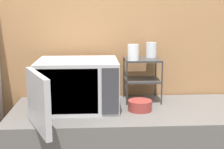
{
  "coord_description": "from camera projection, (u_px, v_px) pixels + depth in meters",
  "views": [
    {
      "loc": [
        -0.38,
        -1.57,
        1.52
      ],
      "look_at": [
        -0.26,
        0.35,
        1.14
      ],
      "focal_mm": 50.0,
      "sensor_mm": 36.0,
      "label": 1
    }
  ],
  "objects": [
    {
      "name": "glass_back_right",
      "position": [
        151.0,
        50.0,
        2.17
      ],
      "size": [
        0.07,
        0.07,
        0.11
      ],
      "color": "silver",
      "rests_on": "dish_rack"
    },
    {
      "name": "dish_rack",
      "position": [
        142.0,
        71.0,
        2.13
      ],
      "size": [
        0.24,
        0.22,
        0.29
      ],
      "color": "#333333",
      "rests_on": "counter"
    },
    {
      "name": "glass_front_left",
      "position": [
        133.0,
        52.0,
        2.03
      ],
      "size": [
        0.07,
        0.07,
        0.11
      ],
      "color": "silver",
      "rests_on": "dish_rack"
    },
    {
      "name": "wall_back",
      "position": [
        146.0,
        43.0,
        2.27
      ],
      "size": [
        8.0,
        0.06,
        2.6
      ],
      "color": "#9E7047",
      "rests_on": "ground_plane"
    },
    {
      "name": "microwave",
      "position": [
        76.0,
        85.0,
        1.95
      ],
      "size": [
        0.53,
        0.77,
        0.31
      ],
      "color": "#ADADB2",
      "rests_on": "counter"
    },
    {
      "name": "bowl",
      "position": [
        140.0,
        106.0,
        1.94
      ],
      "size": [
        0.15,
        0.15,
        0.06
      ],
      "color": "maroon",
      "rests_on": "counter"
    }
  ]
}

